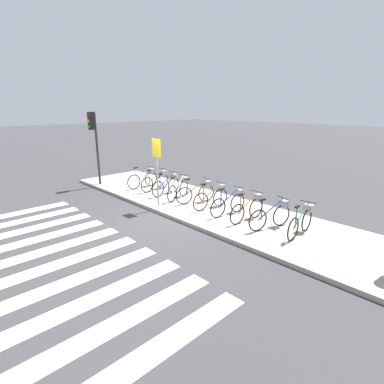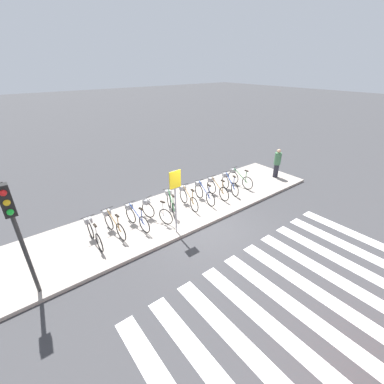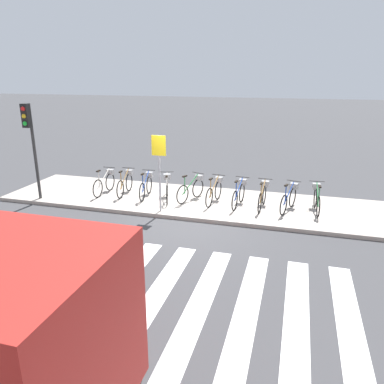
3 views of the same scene
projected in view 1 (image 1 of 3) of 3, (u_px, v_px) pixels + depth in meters
name	position (u px, v px, depth m)	size (l,w,h in m)	color
ground_plane	(171.00, 219.00, 9.71)	(120.00, 120.00, 0.00)	#38383A
sidewalk	(205.00, 206.00, 10.76)	(13.76, 3.22, 0.12)	#9E9389
parked_bicycle_0	(144.00, 178.00, 13.03)	(0.46, 1.52, 0.94)	black
parked_bicycle_1	(157.00, 180.00, 12.60)	(0.46, 1.52, 0.94)	black
parked_bicycle_2	(168.00, 184.00, 11.96)	(0.46, 1.51, 0.94)	black
parked_bicycle_3	(179.00, 188.00, 11.39)	(0.63, 1.45, 0.94)	black
parked_bicycle_4	(198.00, 191.00, 10.91)	(0.65, 1.44, 0.94)	black
parked_bicycle_5	(213.00, 196.00, 10.31)	(0.46, 1.51, 0.94)	black
parked_bicycle_6	(230.00, 202.00, 9.70)	(0.46, 1.52, 0.94)	black
parked_bicycle_7	(249.00, 207.00, 9.17)	(0.46, 1.52, 0.94)	black
parked_bicycle_8	(273.00, 214.00, 8.60)	(0.57, 1.47, 0.94)	black
parked_bicycle_9	(302.00, 220.00, 8.12)	(0.46, 1.52, 0.94)	black
traffic_light	(93.00, 133.00, 13.01)	(0.24, 0.40, 3.19)	#2D2D2D
sign_post	(157.00, 161.00, 10.15)	(0.44, 0.07, 2.37)	#99999E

